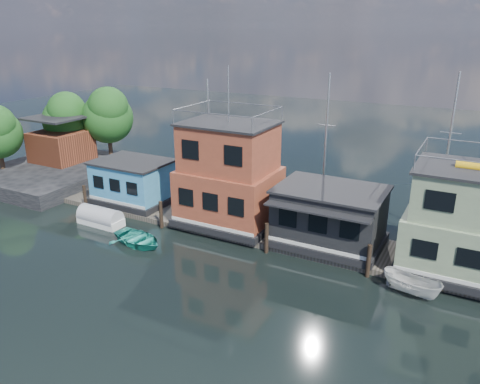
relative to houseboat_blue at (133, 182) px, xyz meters
The scene contains 12 objects.
ground 21.75m from the houseboat_blue, 33.69° to the right, with size 160.00×160.00×0.00m, color black.
dock 18.11m from the houseboat_blue, ahead, with size 48.00×5.00×0.40m, color #595147.
houseboat_blue is the anchor object (origin of this frame).
houseboat_red 9.69m from the houseboat_blue, ahead, with size 7.40×5.90×11.86m.
houseboat_dark 17.50m from the houseboat_blue, ahead, with size 7.40×6.10×4.06m.
houseboat_green 26.53m from the houseboat_blue, ahead, with size 8.40×5.90×7.03m.
pilings 17.92m from the houseboat_blue, ahead, with size 42.28×0.28×2.20m.
background_masts 23.77m from the houseboat_blue, 14.77° to the left, with size 36.40×0.16×12.00m.
shore 13.32m from the houseboat_blue, 163.07° to the left, with size 12.40×15.72×8.24m.
dinghy_teal 8.20m from the houseboat_blue, 48.43° to the right, with size 3.06×4.28×0.89m, color teal.
motorboat 24.12m from the houseboat_blue, ahead, with size 1.34×3.57×1.38m, color silver.
tarp_runabout 4.85m from the houseboat_blue, 85.61° to the right, with size 3.85×1.61×1.55m.
Camera 1 is at (8.15, -17.43, 14.90)m, focal length 35.00 mm.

